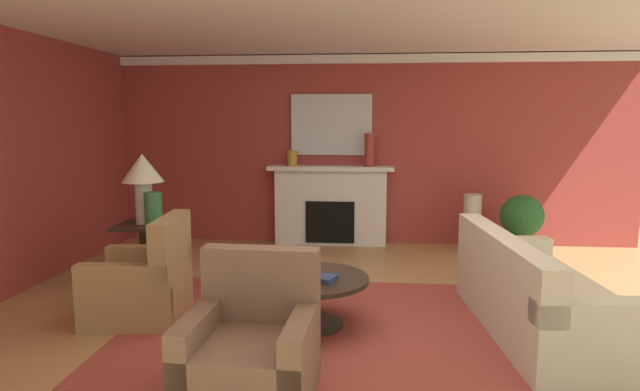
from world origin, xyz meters
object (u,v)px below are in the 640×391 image
object	(u,v)px
fireplace	(331,207)
vase_mantel_left	(292,158)
vase_on_side_table	(153,209)
table_lamp	(143,175)
vase_mantel_right	(369,150)
vase_tall_corner	(472,223)
potted_plant	(522,220)
sofa	(536,299)
coffee_table	(312,289)
armchair_facing_fireplace	(252,355)
armchair_near_window	(142,286)
mantel_mirror	(331,125)
side_table	(146,250)

from	to	relation	value
fireplace	vase_mantel_left	xyz separation A→B (m)	(-0.55, -0.05, 0.71)
vase_on_side_table	table_lamp	bearing A→B (deg)	141.34
table_lamp	vase_mantel_right	world-z (taller)	vase_mantel_right
vase_tall_corner	vase_mantel_right	bearing A→B (deg)	169.94
potted_plant	vase_mantel_left	bearing A→B (deg)	171.57
sofa	table_lamp	distance (m)	4.04
coffee_table	table_lamp	bearing A→B (deg)	153.03
coffee_table	fireplace	bearing A→B (deg)	90.99
fireplace	vase_mantel_right	xyz separation A→B (m)	(0.55, -0.05, 0.84)
vase_mantel_right	vase_mantel_left	bearing A→B (deg)	180.00
armchair_facing_fireplace	vase_mantel_left	size ratio (longest dim) A/B	4.30
vase_tall_corner	potted_plant	bearing A→B (deg)	-19.38
sofa	armchair_near_window	distance (m)	3.47
vase_mantel_left	vase_mantel_right	bearing A→B (deg)	0.00
sofa	coffee_table	xyz separation A→B (m)	(-1.91, -0.02, 0.04)
armchair_facing_fireplace	vase_mantel_right	bearing A→B (deg)	80.25
armchair_facing_fireplace	table_lamp	bearing A→B (deg)	126.30
potted_plant	sofa	bearing A→B (deg)	-102.87
table_lamp	vase_tall_corner	world-z (taller)	table_lamp
armchair_facing_fireplace	vase_mantel_left	distance (m)	4.49
mantel_mirror	side_table	size ratio (longest dim) A/B	1.66
armchair_facing_fireplace	armchair_near_window	bearing A→B (deg)	134.44
mantel_mirror	sofa	world-z (taller)	mantel_mirror
vase_mantel_right	potted_plant	world-z (taller)	vase_mantel_right
potted_plant	coffee_table	bearing A→B (deg)	-133.64
fireplace	side_table	world-z (taller)	fireplace
table_lamp	vase_tall_corner	distance (m)	4.33
potted_plant	fireplace	bearing A→B (deg)	168.72
table_lamp	vase_mantel_left	distance (m)	2.49
armchair_facing_fireplace	table_lamp	xyz separation A→B (m)	(-1.66, 2.25, 0.92)
vase_tall_corner	mantel_mirror	bearing A→B (deg)	167.90
coffee_table	vase_mantel_right	size ratio (longest dim) A/B	2.12
mantel_mirror	table_lamp	distance (m)	2.99
coffee_table	mantel_mirror	bearing A→B (deg)	90.95
vase_mantel_left	potted_plant	size ratio (longest dim) A/B	0.27
sofa	armchair_facing_fireplace	bearing A→B (deg)	-148.99
side_table	vase_tall_corner	xyz separation A→B (m)	(3.82, 1.87, 0.00)
coffee_table	side_table	size ratio (longest dim) A/B	1.43
sofa	vase_on_side_table	xyz separation A→B (m)	(-3.67, 0.83, 0.58)
vase_tall_corner	sofa	bearing A→B (deg)	-89.91
fireplace	vase_mantel_right	bearing A→B (deg)	-5.12
mantel_mirror	vase_mantel_left	distance (m)	0.75
side_table	vase_on_side_table	xyz separation A→B (m)	(0.15, -0.12, 0.48)
vase_mantel_left	armchair_facing_fireplace	bearing A→B (deg)	-85.43
vase_mantel_left	side_table	bearing A→B (deg)	-121.68
fireplace	vase_mantel_left	bearing A→B (deg)	-174.88
armchair_facing_fireplace	vase_mantel_left	bearing A→B (deg)	94.57
potted_plant	side_table	bearing A→B (deg)	-159.45
armchair_near_window	vase_on_side_table	size ratio (longest dim) A/B	2.65
armchair_near_window	armchair_facing_fireplace	xyz separation A→B (m)	(1.30, -1.33, 0.00)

